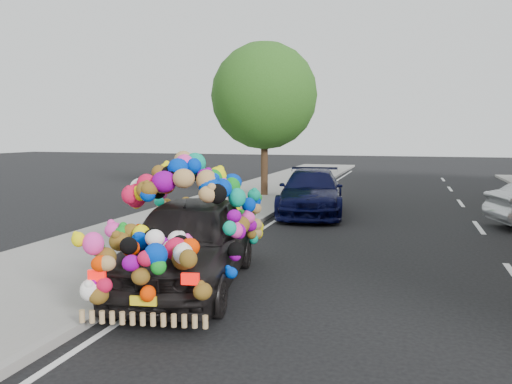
{
  "coord_description": "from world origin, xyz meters",
  "views": [
    {
      "loc": [
        1.68,
        -9.63,
        2.55
      ],
      "look_at": [
        -1.49,
        0.76,
        1.28
      ],
      "focal_mm": 35.0,
      "sensor_mm": 36.0,
      "label": 1
    }
  ],
  "objects": [
    {
      "name": "ground",
      "position": [
        0.0,
        0.0,
        0.0
      ],
      "size": [
        100.0,
        100.0,
        0.0
      ],
      "primitive_type": "plane",
      "color": "black",
      "rests_on": "ground"
    },
    {
      "name": "navy_sedan",
      "position": [
        -1.24,
        6.04,
        0.7
      ],
      "size": [
        2.6,
        5.05,
        1.4
      ],
      "primitive_type": "imported",
      "rotation": [
        0.0,
        0.0,
        0.14
      ],
      "color": "black",
      "rests_on": "ground"
    },
    {
      "name": "kerb",
      "position": [
        -2.35,
        0.0,
        0.07
      ],
      "size": [
        0.15,
        60.0,
        0.13
      ],
      "primitive_type": "cube",
      "color": "gray",
      "rests_on": "ground"
    },
    {
      "name": "sidewalk",
      "position": [
        -4.3,
        0.0,
        0.06
      ],
      "size": [
        4.0,
        60.0,
        0.12
      ],
      "primitive_type": "cube",
      "color": "gray",
      "rests_on": "ground"
    },
    {
      "name": "plush_art_car",
      "position": [
        -1.8,
        -2.09,
        1.1
      ],
      "size": [
        2.88,
        4.89,
        2.15
      ],
      "rotation": [
        0.0,
        0.0,
        0.17
      ],
      "color": "black",
      "rests_on": "ground"
    },
    {
      "name": "tree_near_sidewalk",
      "position": [
        -3.8,
        9.5,
        4.02
      ],
      "size": [
        4.2,
        4.2,
        6.13
      ],
      "color": "#332114",
      "rests_on": "ground"
    }
  ]
}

